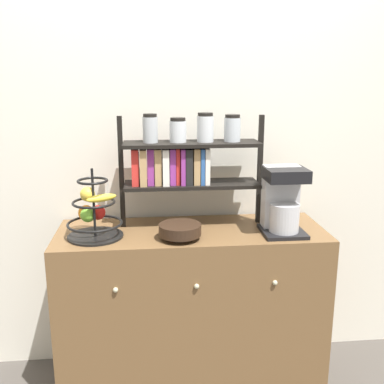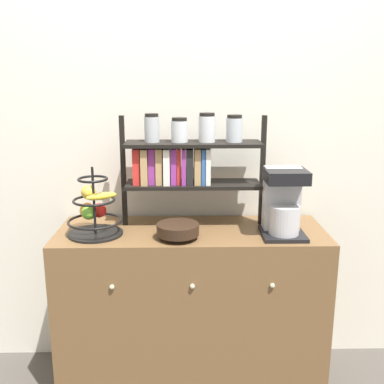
# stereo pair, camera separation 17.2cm
# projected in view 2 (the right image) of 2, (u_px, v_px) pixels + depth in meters

# --- Properties ---
(wall_back) EXTENTS (7.00, 0.05, 2.60)m
(wall_back) POSITION_uv_depth(u_px,v_px,m) (190.00, 135.00, 2.41)
(wall_back) COLOR silver
(wall_back) RESTS_ON ground_plane
(sideboard) EXTENTS (1.34, 0.50, 0.86)m
(sideboard) POSITION_uv_depth(u_px,v_px,m) (191.00, 307.00, 2.35)
(sideboard) COLOR brown
(sideboard) RESTS_ON ground_plane
(coffee_maker) EXTENTS (0.20, 0.22, 0.33)m
(coffee_maker) POSITION_uv_depth(u_px,v_px,m) (283.00, 203.00, 2.14)
(coffee_maker) COLOR black
(coffee_maker) RESTS_ON sideboard
(fruit_stand) EXTENTS (0.26, 0.26, 0.33)m
(fruit_stand) POSITION_uv_depth(u_px,v_px,m) (94.00, 211.00, 2.17)
(fruit_stand) COLOR black
(fruit_stand) RESTS_ON sideboard
(wooden_bowl) EXTENTS (0.20, 0.20, 0.07)m
(wooden_bowl) POSITION_uv_depth(u_px,v_px,m) (178.00, 230.00, 2.11)
(wooden_bowl) COLOR black
(wooden_bowl) RESTS_ON sideboard
(shelf_hutch) EXTENTS (0.73, 0.20, 0.57)m
(shelf_hutch) POSITION_uv_depth(u_px,v_px,m) (183.00, 158.00, 2.25)
(shelf_hutch) COLOR black
(shelf_hutch) RESTS_ON sideboard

